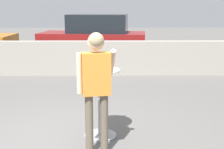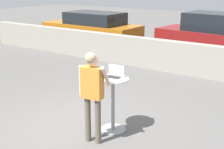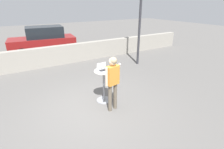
{
  "view_description": "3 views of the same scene",
  "coord_description": "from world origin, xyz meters",
  "px_view_note": "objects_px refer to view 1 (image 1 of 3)",
  "views": [
    {
      "loc": [
        0.69,
        -4.37,
        2.03
      ],
      "look_at": [
        0.74,
        0.3,
        0.99
      ],
      "focal_mm": 50.0,
      "sensor_mm": 36.0,
      "label": 1
    },
    {
      "loc": [
        3.75,
        -4.38,
        2.85
      ],
      "look_at": [
        0.65,
        0.09,
        1.21
      ],
      "focal_mm": 50.0,
      "sensor_mm": 36.0,
      "label": 2
    },
    {
      "loc": [
        -1.89,
        -4.27,
        3.07
      ],
      "look_at": [
        0.78,
        0.12,
        0.96
      ],
      "focal_mm": 28.0,
      "sensor_mm": 36.0,
      "label": 3
    }
  ],
  "objects_px": {
    "cafe_table": "(100,99)",
    "parked_car_near_street": "(94,37)",
    "standing_person": "(96,79)",
    "laptop": "(100,65)",
    "coffee_mug": "(84,66)"
  },
  "relations": [
    {
      "from": "cafe_table",
      "to": "laptop",
      "type": "bearing_deg",
      "value": 94.22
    },
    {
      "from": "laptop",
      "to": "parked_car_near_street",
      "type": "bearing_deg",
      "value": 93.28
    },
    {
      "from": "cafe_table",
      "to": "parked_car_near_street",
      "type": "xyz_separation_m",
      "value": [
        -0.41,
        7.2,
        0.24
      ]
    },
    {
      "from": "coffee_mug",
      "to": "standing_person",
      "type": "xyz_separation_m",
      "value": [
        0.2,
        -0.61,
        -0.05
      ]
    },
    {
      "from": "laptop",
      "to": "standing_person",
      "type": "distance_m",
      "value": 0.65
    },
    {
      "from": "cafe_table",
      "to": "laptop",
      "type": "xyz_separation_m",
      "value": [
        -0.0,
        0.06,
        0.52
      ]
    },
    {
      "from": "cafe_table",
      "to": "standing_person",
      "type": "height_order",
      "value": "standing_person"
    },
    {
      "from": "coffee_mug",
      "to": "cafe_table",
      "type": "bearing_deg",
      "value": -3.24
    },
    {
      "from": "standing_person",
      "to": "parked_car_near_street",
      "type": "distance_m",
      "value": 7.81
    },
    {
      "from": "coffee_mug",
      "to": "standing_person",
      "type": "relative_size",
      "value": 0.07
    },
    {
      "from": "cafe_table",
      "to": "coffee_mug",
      "type": "xyz_separation_m",
      "value": [
        -0.24,
        0.01,
        0.52
      ]
    },
    {
      "from": "cafe_table",
      "to": "laptop",
      "type": "height_order",
      "value": "laptop"
    },
    {
      "from": "parked_car_near_street",
      "to": "coffee_mug",
      "type": "bearing_deg",
      "value": -88.59
    },
    {
      "from": "coffee_mug",
      "to": "parked_car_near_street",
      "type": "distance_m",
      "value": 7.19
    },
    {
      "from": "laptop",
      "to": "parked_car_near_street",
      "type": "xyz_separation_m",
      "value": [
        -0.41,
        7.14,
        -0.28
      ]
    }
  ]
}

